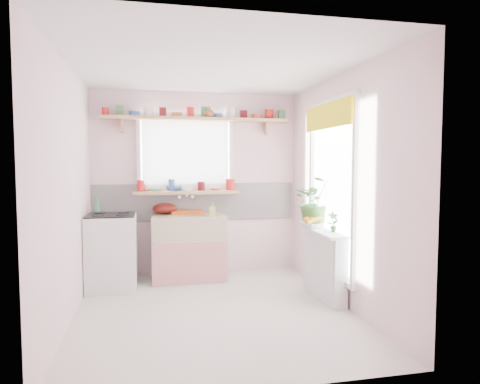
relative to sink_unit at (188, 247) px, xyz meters
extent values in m
plane|color=beige|center=(0.15, -1.29, -0.43)|extent=(3.20, 3.20, 0.00)
plane|color=white|center=(0.15, -1.29, 2.07)|extent=(3.20, 3.20, 0.00)
plane|color=#FBD2D9|center=(0.15, 0.31, 0.82)|extent=(2.80, 0.00, 2.80)
plane|color=#FBD2D9|center=(0.15, -2.89, 0.82)|extent=(2.80, 0.00, 2.80)
plane|color=#FBD2D9|center=(-1.25, -1.29, 0.82)|extent=(0.00, 3.20, 3.20)
plane|color=#FBD2D9|center=(1.55, -1.29, 0.82)|extent=(0.00, 3.20, 3.20)
cube|color=white|center=(0.15, 0.29, 0.57)|extent=(2.74, 0.03, 0.50)
cube|color=pink|center=(0.15, 0.29, 0.37)|extent=(2.74, 0.02, 0.12)
cube|color=white|center=(0.00, 0.30, 1.22)|extent=(1.20, 0.01, 1.00)
cube|color=white|center=(0.00, 0.24, 1.22)|extent=(1.15, 0.02, 0.95)
cube|color=white|center=(1.54, -1.09, 0.82)|extent=(0.01, 1.10, 1.90)
cube|color=yellow|center=(1.46, -1.09, 1.63)|extent=(0.03, 1.20, 0.28)
cube|color=white|center=(0.00, 0.01, -0.16)|extent=(0.85, 0.55, 0.55)
cube|color=#D7403F|center=(0.00, -0.27, -0.16)|extent=(0.95, 0.02, 0.53)
cube|color=#CBB694|center=(0.00, 0.01, 0.27)|extent=(0.95, 0.55, 0.30)
cylinder|color=silver|center=(0.00, 0.26, 0.67)|extent=(0.03, 0.22, 0.03)
cube|color=white|center=(-0.95, -0.24, 0.02)|extent=(0.58, 0.58, 0.90)
cube|color=black|center=(-0.95, -0.24, 0.47)|extent=(0.56, 0.56, 0.02)
cylinder|color=black|center=(-1.09, -0.38, 0.49)|extent=(0.14, 0.14, 0.01)
cylinder|color=black|center=(-0.81, -0.38, 0.49)|extent=(0.14, 0.14, 0.01)
cylinder|color=black|center=(-1.09, -0.10, 0.49)|extent=(0.14, 0.14, 0.01)
cylinder|color=black|center=(-0.81, -0.10, 0.49)|extent=(0.14, 0.14, 0.01)
cube|color=white|center=(1.45, -1.09, -0.06)|extent=(0.15, 0.90, 0.75)
cube|color=white|center=(1.42, -1.09, 0.33)|extent=(0.22, 0.95, 0.03)
cube|color=tan|center=(0.00, 0.19, 0.71)|extent=(1.40, 0.22, 0.04)
cube|color=tan|center=(0.15, 0.18, 1.69)|extent=(2.52, 0.24, 0.04)
cylinder|color=red|center=(-1.03, 0.18, 1.77)|extent=(0.11, 0.11, 0.12)
cylinder|color=#3F7F4C|center=(-0.85, 0.18, 1.77)|extent=(0.11, 0.11, 0.12)
cylinder|color=#3359A5|center=(-0.67, 0.18, 1.74)|extent=(0.11, 0.11, 0.06)
cylinder|color=silver|center=(-0.49, 0.18, 1.77)|extent=(0.11, 0.11, 0.12)
cylinder|color=#590F14|center=(-0.30, 0.18, 1.77)|extent=(0.11, 0.11, 0.12)
cylinder|color=#A55133|center=(-0.12, 0.18, 1.74)|extent=(0.11, 0.11, 0.06)
cylinder|color=red|center=(0.06, 0.18, 1.77)|extent=(0.11, 0.11, 0.12)
cylinder|color=#3F7F4C|center=(0.24, 0.18, 1.77)|extent=(0.11, 0.11, 0.12)
cylinder|color=#3359A5|center=(0.42, 0.18, 1.74)|extent=(0.11, 0.11, 0.06)
cylinder|color=silver|center=(0.60, 0.18, 1.77)|extent=(0.11, 0.11, 0.12)
cylinder|color=#590F14|center=(0.79, 0.18, 1.77)|extent=(0.11, 0.11, 0.12)
cylinder|color=#A55133|center=(0.97, 0.18, 1.74)|extent=(0.11, 0.11, 0.06)
cylinder|color=red|center=(1.15, 0.18, 1.77)|extent=(0.11, 0.11, 0.12)
cylinder|color=#3F7F4C|center=(1.33, 0.18, 1.77)|extent=(0.11, 0.11, 0.12)
cylinder|color=red|center=(-0.62, 0.19, 0.79)|extent=(0.11, 0.11, 0.12)
cylinder|color=#3F7F4C|center=(-0.41, 0.19, 0.79)|extent=(0.11, 0.11, 0.12)
cylinder|color=#3359A5|center=(-0.21, 0.19, 0.76)|extent=(0.11, 0.11, 0.06)
cylinder|color=silver|center=(0.00, 0.19, 0.79)|extent=(0.11, 0.11, 0.12)
cylinder|color=#590F14|center=(0.21, 0.19, 0.79)|extent=(0.11, 0.11, 0.12)
cylinder|color=#A55133|center=(0.41, 0.19, 0.76)|extent=(0.11, 0.11, 0.06)
cylinder|color=red|center=(0.62, 0.19, 0.79)|extent=(0.11, 0.11, 0.12)
cube|color=#D95213|center=(0.01, 0.21, 0.44)|extent=(0.43, 0.33, 0.04)
ellipsoid|color=#59120F|center=(-0.29, 0.21, 0.49)|extent=(0.35, 0.35, 0.15)
imported|color=#3B702D|center=(1.48, -0.75, 0.64)|extent=(0.63, 0.58, 0.60)
imported|color=white|center=(1.36, -0.91, 0.38)|extent=(0.36, 0.36, 0.07)
imported|color=#306026|center=(1.48, -1.25, 0.46)|extent=(0.12, 0.09, 0.23)
imported|color=#CCC75A|center=(0.30, -0.19, 0.51)|extent=(0.09, 0.09, 0.18)
imported|color=beige|center=(-0.53, 0.25, 0.77)|extent=(0.16, 0.16, 0.09)
imported|color=#3258A5|center=(-0.16, 0.24, 0.76)|extent=(0.25, 0.25, 0.07)
imported|color=brown|center=(0.30, 0.12, 1.78)|extent=(0.16, 0.16, 0.14)
imported|color=#418252|center=(-1.14, -0.02, 0.59)|extent=(0.10, 0.10, 0.21)
sphere|color=orange|center=(1.36, -0.91, 0.43)|extent=(0.08, 0.08, 0.08)
sphere|color=orange|center=(1.42, -0.88, 0.43)|extent=(0.08, 0.08, 0.08)
sphere|color=orange|center=(1.31, -0.89, 0.43)|extent=(0.08, 0.08, 0.08)
cylinder|color=yellow|center=(1.38, -0.96, 0.44)|extent=(0.18, 0.04, 0.10)
camera|label=1|loc=(-0.49, -5.59, 1.11)|focal=32.00mm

